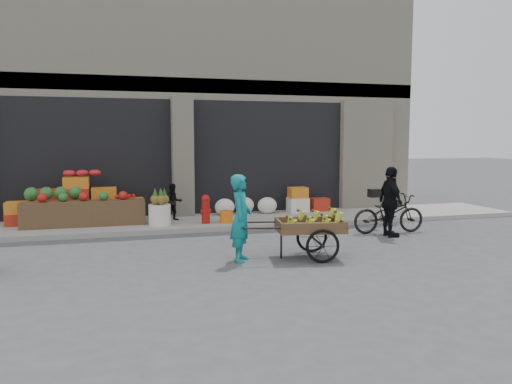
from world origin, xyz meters
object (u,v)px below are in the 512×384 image
object	(u,v)px
pineapple_bin	(160,215)
banana_cart	(308,224)
orange_bucket	(226,217)
vendor_woman	(241,218)
seated_person	(174,202)
cyclist	(391,202)
bicycle	(389,214)
fire_hydrant	(206,208)

from	to	relation	value
pineapple_bin	banana_cart	distance (m)	4.29
banana_cart	orange_bucket	bearing A→B (deg)	111.61
banana_cart	vendor_woman	bearing A→B (deg)	-175.84
pineapple_bin	seated_person	bearing A→B (deg)	56.31
seated_person	cyclist	bearing A→B (deg)	-42.30
vendor_woman	cyclist	size ratio (longest dim) A/B	0.99
pineapple_bin	orange_bucket	bearing A→B (deg)	-3.58
pineapple_bin	vendor_woman	world-z (taller)	vendor_woman
pineapple_bin	vendor_woman	xyz separation A→B (m)	(1.13, -3.46, 0.40)
banana_cart	bicycle	bearing A→B (deg)	42.36
orange_bucket	banana_cart	bearing A→B (deg)	-77.82
fire_hydrant	banana_cart	world-z (taller)	banana_cart
fire_hydrant	seated_person	distance (m)	0.96
pineapple_bin	vendor_woman	bearing A→B (deg)	-71.97
orange_bucket	seated_person	distance (m)	1.42
orange_bucket	bicycle	bearing A→B (deg)	-26.43
fire_hydrant	vendor_woman	bearing A→B (deg)	-89.54
seated_person	bicycle	size ratio (longest dim) A/B	0.54
vendor_woman	cyclist	bearing A→B (deg)	-47.88
banana_cart	seated_person	bearing A→B (deg)	124.47
fire_hydrant	orange_bucket	xyz separation A→B (m)	(0.50, -0.05, -0.23)
cyclist	vendor_woman	bearing A→B (deg)	111.83
orange_bucket	seated_person	world-z (taller)	seated_person
banana_cart	pineapple_bin	bearing A→B (deg)	132.75
orange_bucket	vendor_woman	world-z (taller)	vendor_woman
pineapple_bin	banana_cart	bearing A→B (deg)	-56.68
pineapple_bin	cyclist	xyz separation A→B (m)	(4.86, -2.22, 0.41)
orange_bucket	cyclist	world-z (taller)	cyclist
bicycle	pineapple_bin	bearing A→B (deg)	73.65
banana_cart	cyclist	size ratio (longest dim) A/B	1.37
pineapple_bin	vendor_woman	size ratio (longest dim) A/B	0.34
orange_bucket	cyclist	xyz separation A→B (m)	(3.26, -2.12, 0.51)
cyclist	orange_bucket	bearing A→B (deg)	60.40
banana_cart	vendor_woman	world-z (taller)	vendor_woman
pineapple_bin	banana_cart	world-z (taller)	banana_cart
seated_person	cyclist	size ratio (longest dim) A/B	0.59
seated_person	vendor_woman	world-z (taller)	vendor_woman
bicycle	cyclist	bearing A→B (deg)	156.86
fire_hydrant	cyclist	bearing A→B (deg)	-29.98
fire_hydrant	seated_person	world-z (taller)	seated_person
orange_bucket	vendor_woman	distance (m)	3.43
pineapple_bin	orange_bucket	xyz separation A→B (m)	(1.60, -0.10, -0.10)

